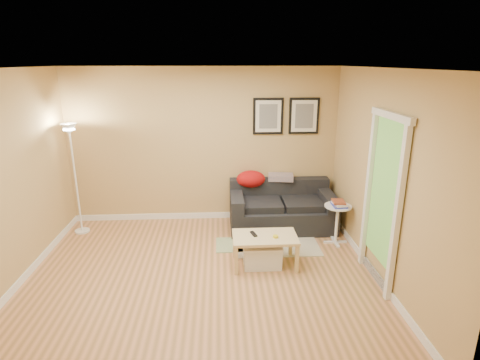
{
  "coord_description": "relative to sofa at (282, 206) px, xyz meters",
  "views": [
    {
      "loc": [
        0.25,
        -4.41,
        2.68
      ],
      "look_at": [
        0.55,
        0.85,
        1.05
      ],
      "focal_mm": 28.94,
      "sensor_mm": 36.0,
      "label": 1
    }
  ],
  "objects": [
    {
      "name": "floor",
      "position": [
        -1.28,
        -1.53,
        -0.38
      ],
      "size": [
        4.5,
        4.5,
        0.0
      ],
      "primitive_type": "plane",
      "color": "tan",
      "rests_on": "ground"
    },
    {
      "name": "ceiling",
      "position": [
        -1.28,
        -1.53,
        2.23
      ],
      "size": [
        4.5,
        4.5,
        0.0
      ],
      "primitive_type": "plane",
      "rotation": [
        3.14,
        0.0,
        0.0
      ],
      "color": "white",
      "rests_on": "wall_back"
    },
    {
      "name": "wall_back",
      "position": [
        -1.28,
        0.47,
        0.92
      ],
      "size": [
        4.5,
        0.0,
        4.5
      ],
      "primitive_type": "plane",
      "rotation": [
        1.57,
        0.0,
        0.0
      ],
      "color": "tan",
      "rests_on": "ground"
    },
    {
      "name": "wall_front",
      "position": [
        -1.28,
        -3.53,
        0.92
      ],
      "size": [
        4.5,
        0.0,
        4.5
      ],
      "primitive_type": "plane",
      "rotation": [
        -1.57,
        0.0,
        0.0
      ],
      "color": "tan",
      "rests_on": "ground"
    },
    {
      "name": "wall_left",
      "position": [
        -3.53,
        -1.53,
        0.92
      ],
      "size": [
        0.0,
        4.0,
        4.0
      ],
      "primitive_type": "plane",
      "rotation": [
        1.57,
        0.0,
        1.57
      ],
      "color": "tan",
      "rests_on": "ground"
    },
    {
      "name": "wall_right",
      "position": [
        0.97,
        -1.53,
        0.92
      ],
      "size": [
        0.0,
        4.0,
        4.0
      ],
      "primitive_type": "plane",
      "rotation": [
        1.57,
        0.0,
        -1.57
      ],
      "color": "tan",
      "rests_on": "ground"
    },
    {
      "name": "baseboard_back",
      "position": [
        -1.28,
        0.46,
        -0.33
      ],
      "size": [
        4.5,
        0.02,
        0.1
      ],
      "primitive_type": "cube",
      "color": "white",
      "rests_on": "ground"
    },
    {
      "name": "baseboard_left",
      "position": [
        -3.52,
        -1.53,
        -0.33
      ],
      "size": [
        0.02,
        4.0,
        0.1
      ],
      "primitive_type": "cube",
      "color": "white",
      "rests_on": "ground"
    },
    {
      "name": "baseboard_right",
      "position": [
        0.96,
        -1.53,
        -0.33
      ],
      "size": [
        0.02,
        4.0,
        0.1
      ],
      "primitive_type": "cube",
      "color": "white",
      "rests_on": "ground"
    },
    {
      "name": "sofa",
      "position": [
        0.0,
        0.0,
        0.0
      ],
      "size": [
        1.7,
        0.9,
        0.75
      ],
      "primitive_type": null,
      "color": "black",
      "rests_on": "ground"
    },
    {
      "name": "red_throw",
      "position": [
        -0.5,
        0.27,
        0.4
      ],
      "size": [
        0.48,
        0.36,
        0.28
      ],
      "primitive_type": null,
      "color": "red",
      "rests_on": "sofa"
    },
    {
      "name": "plaid_throw",
      "position": [
        0.02,
        0.32,
        0.41
      ],
      "size": [
        0.45,
        0.32,
        0.1
      ],
      "primitive_type": null,
      "rotation": [
        0.0,
        0.0,
        -0.14
      ],
      "color": "tan",
      "rests_on": "sofa"
    },
    {
      "name": "framed_print_left",
      "position": [
        -0.2,
        0.45,
        1.43
      ],
      "size": [
        0.5,
        0.04,
        0.6
      ],
      "primitive_type": null,
      "color": "black",
      "rests_on": "wall_back"
    },
    {
      "name": "framed_print_right",
      "position": [
        0.4,
        0.45,
        1.43
      ],
      "size": [
        0.5,
        0.04,
        0.6
      ],
      "primitive_type": null,
      "color": "black",
      "rests_on": "wall_back"
    },
    {
      "name": "area_rug",
      "position": [
        -0.17,
        -0.64,
        -0.37
      ],
      "size": [
        1.25,
        0.85,
        0.01
      ],
      "primitive_type": "cube",
      "color": "beige",
      "rests_on": "ground"
    },
    {
      "name": "green_runner",
      "position": [
        -0.74,
        -0.63,
        -0.37
      ],
      "size": [
        0.7,
        0.5,
        0.01
      ],
      "primitive_type": "cube",
      "color": "#668C4C",
      "rests_on": "ground"
    },
    {
      "name": "coffee_table",
      "position": [
        -0.43,
        -1.24,
        -0.16
      ],
      "size": [
        0.95,
        0.68,
        0.43
      ],
      "primitive_type": null,
      "rotation": [
        0.0,
        0.0,
        -0.19
      ],
      "color": "beige",
      "rests_on": "ground"
    },
    {
      "name": "remote_control",
      "position": [
        -0.58,
        -1.19,
        0.07
      ],
      "size": [
        0.09,
        0.17,
        0.02
      ],
      "primitive_type": "cube",
      "rotation": [
        0.0,
        0.0,
        0.28
      ],
      "color": "black",
      "rests_on": "coffee_table"
    },
    {
      "name": "tape_roll",
      "position": [
        -0.29,
        -1.3,
        0.07
      ],
      "size": [
        0.07,
        0.07,
        0.03
      ],
      "primitive_type": "cylinder",
      "color": "yellow",
      "rests_on": "coffee_table"
    },
    {
      "name": "storage_bin",
      "position": [
        -0.46,
        -1.25,
        -0.22
      ],
      "size": [
        0.52,
        0.38,
        0.32
      ],
      "primitive_type": null,
      "color": "white",
      "rests_on": "ground"
    },
    {
      "name": "side_table",
      "position": [
        0.74,
        -0.64,
        -0.07
      ],
      "size": [
        0.4,
        0.4,
        0.61
      ],
      "primitive_type": null,
      "color": "white",
      "rests_on": "ground"
    },
    {
      "name": "book_stack",
      "position": [
        0.74,
        -0.66,
        0.28
      ],
      "size": [
        0.22,
        0.28,
        0.08
      ],
      "primitive_type": null,
      "rotation": [
        0.0,
        0.0,
        0.12
      ],
      "color": "#3741A5",
      "rests_on": "side_table"
    },
    {
      "name": "floor_lamp",
      "position": [
        -3.28,
        -0.0,
        0.47
      ],
      "size": [
        0.23,
        0.23,
        1.78
      ],
      "primitive_type": null,
      "color": "white",
      "rests_on": "ground"
    },
    {
      "name": "doorway",
      "position": [
        0.92,
        -1.68,
        0.65
      ],
      "size": [
        0.12,
        1.01,
        2.13
      ],
      "primitive_type": null,
      "color": "white",
      "rests_on": "ground"
    }
  ]
}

